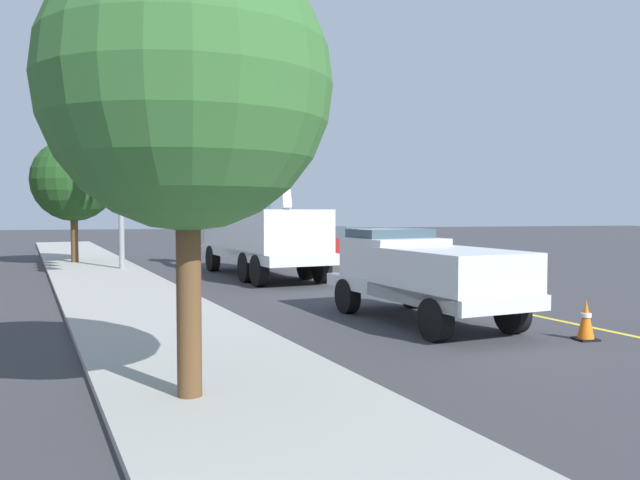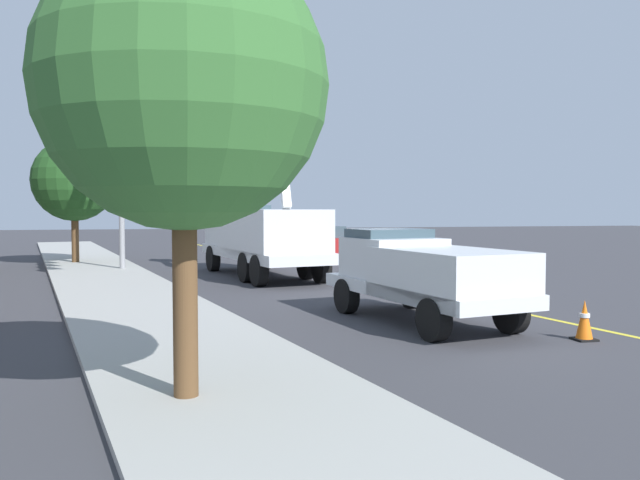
% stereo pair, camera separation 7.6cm
% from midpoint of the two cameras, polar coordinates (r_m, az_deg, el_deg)
% --- Properties ---
extents(ground, '(120.00, 120.00, 0.00)m').
position_cam_midpoint_polar(ground, '(23.23, 3.72, -3.51)').
color(ground, '#38383D').
extents(sidewalk_far_side, '(59.54, 15.31, 0.12)m').
position_cam_midpoint_polar(sidewalk_far_side, '(20.61, -17.40, -4.28)').
color(sidewalk_far_side, '#9E9E99').
rests_on(sidewalk_far_side, ground).
extents(lane_centre_stripe, '(49.06, 9.98, 0.01)m').
position_cam_midpoint_polar(lane_centre_stripe, '(23.23, 3.72, -3.50)').
color(lane_centre_stripe, yellow).
rests_on(lane_centre_stripe, ground).
extents(utility_bucket_truck, '(8.53, 4.06, 7.09)m').
position_cam_midpoint_polar(utility_bucket_truck, '(24.31, -5.30, 0.59)').
color(utility_bucket_truck, silver).
rests_on(utility_bucket_truck, ground).
extents(service_pickup_truck, '(5.90, 3.16, 2.06)m').
position_cam_midpoint_polar(service_pickup_truck, '(14.60, 9.01, -2.88)').
color(service_pickup_truck, silver).
rests_on(service_pickup_truck, ground).
extents(passing_minivan, '(5.08, 2.81, 1.69)m').
position_cam_midpoint_polar(passing_minivan, '(32.36, -0.40, 0.01)').
color(passing_minivan, maroon).
rests_on(passing_minivan, ground).
extents(traffic_cone_leading, '(0.40, 0.40, 0.79)m').
position_cam_midpoint_polar(traffic_cone_leading, '(13.61, 22.29, -6.58)').
color(traffic_cone_leading, black).
rests_on(traffic_cone_leading, ground).
extents(traffic_cone_mid_front, '(0.40, 0.40, 0.86)m').
position_cam_midpoint_polar(traffic_cone_mid_front, '(28.91, -4.50, -1.43)').
color(traffic_cone_mid_front, black).
rests_on(traffic_cone_mid_front, ground).
extents(traffic_signal_mast, '(7.07, 1.63, 7.98)m').
position_cam_midpoint_polar(traffic_signal_mast, '(25.12, -16.55, 9.74)').
color(traffic_signal_mast, gray).
rests_on(traffic_signal_mast, ground).
extents(street_tree_left, '(3.73, 3.73, 5.99)m').
position_cam_midpoint_polar(street_tree_left, '(8.60, -11.94, 13.14)').
color(street_tree_left, brown).
rests_on(street_tree_left, ground).
extents(street_tree_right, '(3.71, 3.71, 5.69)m').
position_cam_midpoint_polar(street_tree_right, '(31.25, -21.02, 4.94)').
color(street_tree_right, brown).
rests_on(street_tree_right, ground).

